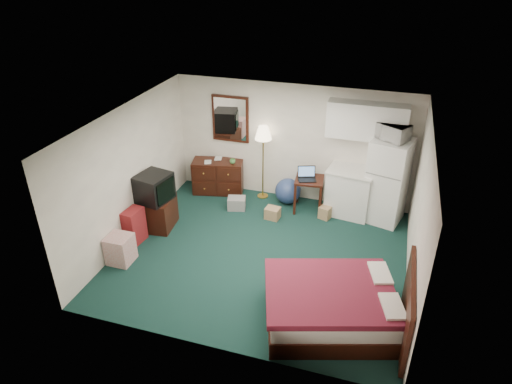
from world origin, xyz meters
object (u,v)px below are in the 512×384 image
(dresser, at_px, (218,176))
(bed, at_px, (332,306))
(desk, at_px, (309,194))
(fridge, at_px, (387,181))
(floor_lamp, at_px, (263,163))
(suitcase, at_px, (134,226))
(kitchen_counter, at_px, (350,192))
(tv_stand, at_px, (157,213))

(dresser, distance_m, bed, 4.45)
(desk, distance_m, fridge, 1.58)
(floor_lamp, bearing_deg, dresser, -176.04)
(floor_lamp, height_order, suitcase, floor_lamp)
(bed, height_order, suitcase, suitcase)
(kitchen_counter, xyz_separation_m, bed, (0.15, -3.19, -0.18))
(dresser, distance_m, kitchen_counter, 2.88)
(floor_lamp, height_order, desk, floor_lamp)
(suitcase, bearing_deg, bed, -8.01)
(dresser, bearing_deg, desk, -17.38)
(kitchen_counter, distance_m, bed, 3.19)
(bed, height_order, tv_stand, tv_stand)
(fridge, bearing_deg, suitcase, -138.48)
(desk, relative_size, tv_stand, 1.06)
(tv_stand, bearing_deg, suitcase, -110.14)
(floor_lamp, relative_size, fridge, 0.95)
(kitchen_counter, bearing_deg, dresser, -173.94)
(fridge, xyz_separation_m, bed, (-0.54, -3.16, -0.56))
(floor_lamp, height_order, fridge, fridge)
(floor_lamp, xyz_separation_m, bed, (2.02, -3.33, -0.52))
(kitchen_counter, bearing_deg, desk, -164.46)
(dresser, bearing_deg, tv_stand, -122.32)
(dresser, xyz_separation_m, kitchen_counter, (2.88, -0.07, 0.10))
(bed, bearing_deg, dresser, 115.85)
(floor_lamp, relative_size, suitcase, 2.44)
(dresser, distance_m, floor_lamp, 1.10)
(desk, height_order, suitcase, desk)
(desk, bearing_deg, tv_stand, -156.49)
(fridge, xyz_separation_m, suitcase, (-4.34, -2.18, -0.52))
(floor_lamp, height_order, kitchen_counter, floor_lamp)
(dresser, distance_m, fridge, 3.60)
(kitchen_counter, bearing_deg, fridge, 4.96)
(dresser, distance_m, desk, 2.08)
(dresser, height_order, fridge, fridge)
(fridge, distance_m, suitcase, 4.88)
(fridge, bearing_deg, bed, -84.78)
(floor_lamp, xyz_separation_m, fridge, (2.56, -0.17, 0.04))
(bed, distance_m, tv_stand, 3.97)
(floor_lamp, bearing_deg, bed, -58.68)
(kitchen_counter, xyz_separation_m, tv_stand, (-3.50, -1.62, -0.17))
(dresser, distance_m, suitcase, 2.40)
(suitcase, bearing_deg, tv_stand, 82.17)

